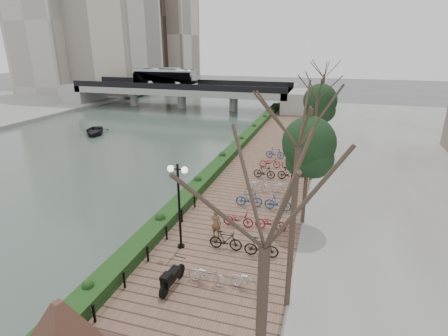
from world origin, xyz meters
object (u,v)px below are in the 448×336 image
at_px(motorcycle, 172,276).
at_px(pedestrian, 216,223).
at_px(lamppost, 178,188).
at_px(boat, 94,131).

xyz_separation_m(motorcycle, pedestrian, (0.47, 4.41, 0.25)).
bearing_deg(lamppost, boat, 134.50).
height_order(motorcycle, boat, motorcycle).
distance_m(lamppost, boat, 28.64).
relative_size(lamppost, pedestrian, 2.82).
xyz_separation_m(lamppost, pedestrian, (1.37, 1.48, -2.43)).
height_order(lamppost, pedestrian, lamppost).
height_order(motorcycle, pedestrian, pedestrian).
bearing_deg(pedestrian, boat, -35.52).
height_order(pedestrian, boat, pedestrian).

